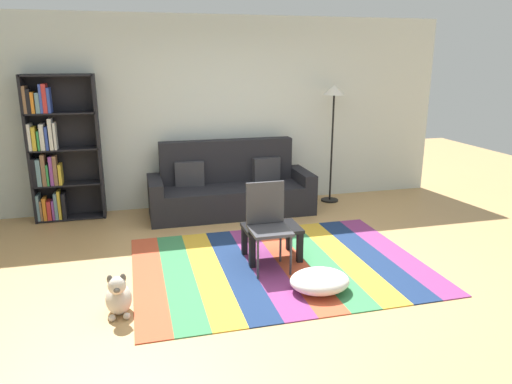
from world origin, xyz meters
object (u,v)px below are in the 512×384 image
object	(u,v)px
standing_lamp	(334,105)
tv_remote	(261,225)
bookshelf	(56,152)
folding_chair	(268,219)
dog	(118,297)
coffee_table	(272,233)
pouf	(320,281)
couch	(230,189)

from	to	relation	value
standing_lamp	tv_remote	distance (m)	2.67
bookshelf	folding_chair	world-z (taller)	bookshelf
dog	standing_lamp	world-z (taller)	standing_lamp
coffee_table	bookshelf	bearing A→B (deg)	139.52
dog	folding_chair	world-z (taller)	folding_chair
tv_remote	pouf	bearing A→B (deg)	-53.62
bookshelf	folding_chair	size ratio (longest dim) A/B	2.14
coffee_table	tv_remote	xyz separation A→B (m)	(-0.10, 0.04, 0.09)
coffee_table	dog	size ratio (longest dim) A/B	1.51
dog	coffee_table	bearing A→B (deg)	26.35
dog	tv_remote	world-z (taller)	dog
bookshelf	tv_remote	bearing A→B (deg)	-41.17
bookshelf	dog	distance (m)	3.01
dog	pouf	bearing A→B (deg)	-1.74
coffee_table	folding_chair	bearing A→B (deg)	-117.93
tv_remote	dog	bearing A→B (deg)	-134.55
bookshelf	dog	world-z (taller)	bookshelf
pouf	standing_lamp	distance (m)	3.30
tv_remote	couch	bearing A→B (deg)	105.89
couch	standing_lamp	bearing A→B (deg)	5.35
pouf	standing_lamp	bearing A→B (deg)	65.00
couch	coffee_table	size ratio (longest dim) A/B	3.76
coffee_table	dog	distance (m)	1.78
standing_lamp	tv_remote	world-z (taller)	standing_lamp
couch	folding_chair	bearing A→B (deg)	-90.38
couch	tv_remote	world-z (taller)	couch
couch	coffee_table	world-z (taller)	couch
folding_chair	couch	bearing A→B (deg)	128.11
tv_remote	coffee_table	bearing A→B (deg)	-5.16
couch	bookshelf	distance (m)	2.37
folding_chair	standing_lamp	bearing A→B (deg)	91.03
standing_lamp	tv_remote	xyz separation A→B (m)	(-1.60, -1.85, -1.07)
dog	tv_remote	xyz separation A→B (m)	(1.49, 0.83, 0.22)
bookshelf	coffee_table	size ratio (longest dim) A/B	3.20
tv_remote	standing_lamp	bearing A→B (deg)	65.45
couch	folding_chair	distance (m)	1.95
couch	pouf	distance (m)	2.61
bookshelf	standing_lamp	xyz separation A→B (m)	(3.86, -0.13, 0.53)
pouf	tv_remote	bearing A→B (deg)	110.08
coffee_table	pouf	size ratio (longest dim) A/B	1.06
couch	dog	world-z (taller)	couch
standing_lamp	couch	bearing A→B (deg)	-174.65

